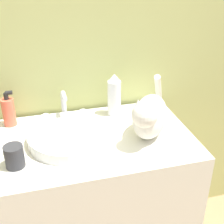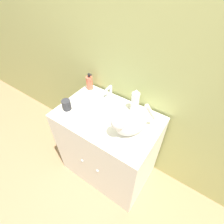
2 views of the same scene
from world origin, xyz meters
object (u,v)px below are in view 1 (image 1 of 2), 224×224
soap_bottle (9,111)px  spray_bottle (114,95)px  cat (149,116)px  cup (14,156)px

soap_bottle → spray_bottle: size_ratio=0.81×
cat → cup: size_ratio=3.64×
cat → spray_bottle: 0.25m
spray_bottle → cup: bearing=-146.8°
cat → cup: 0.55m
cat → soap_bottle: (-0.57, 0.26, -0.03)m
spray_bottle → cup: spray_bottle is taller
spray_bottle → cup: size_ratio=2.36×
spray_bottle → cat: bearing=-69.8°
soap_bottle → spray_bottle: bearing=-2.5°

